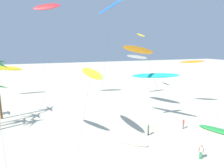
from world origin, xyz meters
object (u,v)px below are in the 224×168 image
at_px(flying_kite_1, 139,50).
at_px(person_mid_field, 201,151).
at_px(flying_kite_9, 91,73).
at_px(grounded_kite_1, 127,140).
at_px(flying_kite_7, 154,76).
at_px(flying_kite_8, 47,7).
at_px(grounded_kite_0, 220,131).
at_px(flying_kite_0, 111,6).
at_px(flying_kite_6, 141,35).
at_px(flying_kite_4, 192,62).
at_px(person_foreground_walker, 148,129).
at_px(flying_kite_2, 5,68).
at_px(flying_kite_5, 137,57).
at_px(person_near_left, 183,123).

xyz_separation_m(flying_kite_1, person_mid_field, (2.38, -11.32, -11.18)).
height_order(flying_kite_9, grounded_kite_1, flying_kite_9).
relative_size(flying_kite_7, flying_kite_9, 0.90).
xyz_separation_m(flying_kite_8, grounded_kite_0, (22.93, -26.02, -20.81)).
xyz_separation_m(flying_kite_0, flying_kite_6, (15.12, 17.67, -3.52)).
height_order(grounded_kite_0, grounded_kite_1, grounded_kite_0).
distance_m(flying_kite_4, flying_kite_8, 33.09).
relative_size(grounded_kite_0, person_foreground_walker, 3.81).
bearing_deg(flying_kite_1, flying_kite_6, 61.30).
height_order(flying_kite_6, person_mid_field, flying_kite_6).
xyz_separation_m(flying_kite_2, grounded_kite_0, (33.57, -33.99, -7.13)).
xyz_separation_m(flying_kite_0, flying_kite_9, (-5.45, -7.20, -10.09)).
xyz_separation_m(grounded_kite_0, person_foreground_walker, (-10.74, 2.80, 0.72)).
relative_size(grounded_kite_1, person_mid_field, 3.30).
xyz_separation_m(flying_kite_8, flying_kite_9, (4.46, -20.96, -11.83)).
height_order(flying_kite_1, grounded_kite_1, flying_kite_1).
relative_size(flying_kite_6, grounded_kite_0, 2.63).
xyz_separation_m(flying_kite_1, flying_kite_2, (-23.06, 27.10, -4.79)).
relative_size(flying_kite_4, flying_kite_6, 0.61).
height_order(flying_kite_4, person_foreground_walker, flying_kite_4).
xyz_separation_m(flying_kite_8, grounded_kite_1, (8.59, -23.84, -20.84)).
relative_size(flying_kite_0, flying_kite_9, 2.10).
bearing_deg(person_mid_field, flying_kite_5, 77.56).
xyz_separation_m(grounded_kite_1, person_near_left, (9.85, 0.67, 0.75)).
bearing_deg(flying_kite_9, flying_kite_7, 13.08).
bearing_deg(flying_kite_8, person_near_left, -51.47).
distance_m(flying_kite_5, flying_kite_6, 9.29).
xyz_separation_m(flying_kite_0, flying_kite_5, (11.11, 11.55, -9.24)).
bearing_deg(flying_kite_9, grounded_kite_0, -15.33).
height_order(flying_kite_2, flying_kite_4, flying_kite_4).
bearing_deg(grounded_kite_0, flying_kite_6, 85.97).
height_order(flying_kite_4, person_near_left, flying_kite_4).
xyz_separation_m(flying_kite_7, grounded_kite_0, (7.14, -7.69, -7.67)).
distance_m(flying_kite_4, grounded_kite_0, 16.09).
bearing_deg(flying_kite_2, flying_kite_9, -62.43).
relative_size(flying_kite_0, flying_kite_5, 1.89).
xyz_separation_m(flying_kite_6, flying_kite_7, (-9.24, -22.24, -7.88)).
bearing_deg(flying_kite_5, grounded_kite_1, -119.88).
xyz_separation_m(flying_kite_6, person_foreground_walker, (-12.84, -27.14, -14.83)).
xyz_separation_m(flying_kite_0, flying_kite_7, (5.88, -4.57, -11.40)).
height_order(flying_kite_2, flying_kite_9, flying_kite_9).
height_order(flying_kite_0, flying_kite_8, flying_kite_8).
height_order(flying_kite_4, flying_kite_8, flying_kite_8).
bearing_deg(flying_kite_8, flying_kite_6, 8.89).
bearing_deg(grounded_kite_0, grounded_kite_1, 171.34).
relative_size(flying_kite_7, grounded_kite_1, 1.57).
bearing_deg(flying_kite_8, grounded_kite_1, -70.17).
bearing_deg(flying_kite_4, flying_kite_7, -159.42).
bearing_deg(person_foreground_walker, flying_kite_5, 67.20).
height_order(flying_kite_0, person_foreground_walker, flying_kite_0).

